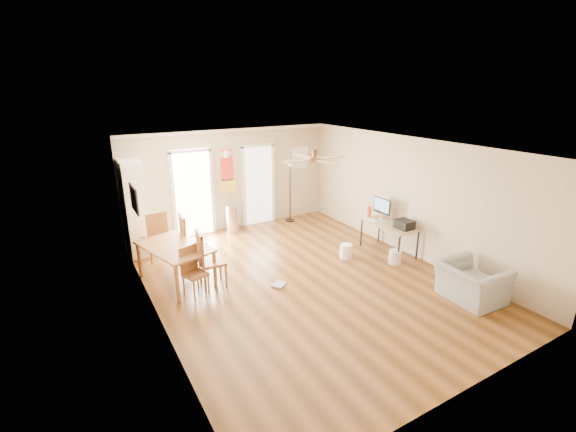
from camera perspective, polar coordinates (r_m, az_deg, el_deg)
floor at (r=7.81m, az=2.25°, el=-9.25°), size 7.00×7.00×0.00m
ceiling at (r=6.99m, az=2.51°, el=9.98°), size 5.50×7.00×0.00m
wall_back at (r=10.30m, az=-8.17°, el=5.22°), size 5.50×0.04×2.60m
wall_front at (r=4.97m, az=25.03°, el=-11.39°), size 5.50×0.04×2.60m
wall_left at (r=6.34m, az=-19.16°, el=-4.17°), size 0.04×7.00×2.60m
wall_right at (r=9.01m, az=17.31°, el=2.65°), size 0.04×7.00×2.60m
crown_molding at (r=6.99m, az=2.51°, el=9.66°), size 5.50×7.00×0.08m
kitchen_doorway at (r=10.02m, az=-13.64°, el=3.03°), size 0.90×0.10×2.10m
bathroom_doorway at (r=10.64m, az=-4.34°, el=4.40°), size 0.80×0.10×2.10m
wall_decal at (r=10.18m, az=-8.85°, el=6.48°), size 0.46×0.03×1.10m
ac_grille at (r=11.11m, az=1.71°, el=8.47°), size 0.50×0.04×0.60m
framed_poster at (r=7.54m, az=-21.48°, el=2.33°), size 0.04×0.66×0.48m
ceiling_fan at (r=6.77m, az=3.88°, el=8.22°), size 1.24×1.24×0.20m
bookshelf at (r=9.32m, az=-21.50°, el=1.19°), size 0.70×1.04×2.13m
dining_table at (r=7.86m, az=-15.94°, el=-6.71°), size 1.28×1.70×0.76m
dining_chair_right_a at (r=8.48m, az=-13.54°, el=-3.36°), size 0.48×0.48×1.10m
dining_chair_right_b at (r=7.49m, az=-10.98°, el=-6.15°), size 0.49×0.49×1.11m
dining_chair_near at (r=7.30m, az=-13.35°, el=-7.88°), size 0.48×0.48×0.91m
dining_chair_far at (r=8.95m, az=-18.84°, el=-2.69°), size 0.53×0.53×1.10m
trash_can at (r=10.21m, az=-8.11°, el=-0.41°), size 0.36×0.36×0.71m
torchiere_lamp at (r=10.80m, az=0.31°, el=3.54°), size 0.32×0.32×1.69m
computer_desk at (r=9.17m, az=14.36°, el=-3.14°), size 0.64×1.28×0.68m
imac at (r=9.29m, az=13.45°, el=1.06°), size 0.22×0.53×0.49m
keyboard at (r=9.21m, az=11.92°, el=-0.52°), size 0.17×0.45×0.02m
printer at (r=8.83m, az=16.54°, el=-1.15°), size 0.32×0.37×0.19m
orange_bottle at (r=9.36m, az=11.72°, el=0.59°), size 0.10×0.10×0.26m
wastebasket_a at (r=8.78m, az=8.43°, el=-5.06°), size 0.32×0.32×0.31m
wastebasket_b at (r=8.71m, az=15.27°, el=-5.76°), size 0.31×0.31×0.30m
floor_cloth at (r=7.59m, az=-1.34°, el=-9.94°), size 0.35×0.34×0.04m
armchair at (r=7.70m, az=25.03°, el=-8.75°), size 0.97×1.09×0.67m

